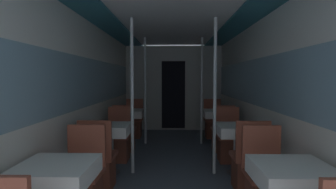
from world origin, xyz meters
TOP-DOWN VIEW (x-y plane):
  - wall_left at (-1.33, 2.80)m, footprint 0.05×8.40m
  - wall_right at (1.33, 2.80)m, footprint 0.05×8.40m
  - ceiling_panel at (0.00, 2.80)m, footprint 2.66×8.40m
  - bulkhead_far at (0.00, 5.98)m, footprint 2.60×0.09m
  - dining_table_left_0 at (-0.95, 0.85)m, footprint 0.59×0.59m
  - chair_left_far_0 at (-0.95, 1.44)m, footprint 0.41×0.41m
  - dining_table_left_1 at (-0.95, 2.64)m, footprint 0.59×0.59m
  - chair_left_near_1 at (-0.95, 2.05)m, footprint 0.41×0.41m
  - chair_left_far_1 at (-0.95, 3.23)m, footprint 0.41×0.41m
  - support_pole_left_1 at (-0.61, 2.64)m, footprint 0.05×0.05m
  - dining_table_left_2 at (-0.95, 4.43)m, footprint 0.59×0.59m
  - chair_left_near_2 at (-0.95, 3.84)m, footprint 0.41×0.41m
  - chair_left_far_2 at (-0.95, 5.02)m, footprint 0.41×0.41m
  - support_pole_left_2 at (-0.61, 4.43)m, footprint 0.05×0.05m
  - dining_table_right_0 at (0.95, 0.85)m, footprint 0.59×0.59m
  - chair_right_far_0 at (0.95, 1.44)m, footprint 0.41×0.41m
  - dining_table_right_1 at (0.95, 2.64)m, footprint 0.59×0.59m
  - chair_right_near_1 at (0.95, 2.05)m, footprint 0.41×0.41m
  - chair_right_far_1 at (0.95, 3.23)m, footprint 0.41×0.41m
  - support_pole_right_1 at (0.61, 2.64)m, footprint 0.05×0.05m
  - dining_table_right_2 at (0.95, 4.43)m, footprint 0.59×0.59m
  - chair_right_near_2 at (0.95, 3.84)m, footprint 0.41×0.41m
  - chair_right_far_2 at (0.95, 5.02)m, footprint 0.41×0.41m
  - support_pole_right_2 at (0.61, 4.43)m, footprint 0.05×0.05m

SIDE VIEW (x-z plane):
  - chair_left_far_0 at x=-0.95m, z-range -0.17..0.74m
  - chair_left_near_1 at x=-0.95m, z-range -0.17..0.74m
  - chair_left_far_1 at x=-0.95m, z-range -0.17..0.74m
  - chair_left_near_2 at x=-0.95m, z-range -0.17..0.74m
  - chair_left_far_2 at x=-0.95m, z-range -0.17..0.74m
  - chair_right_far_0 at x=0.95m, z-range -0.17..0.74m
  - chair_right_near_1 at x=0.95m, z-range -0.17..0.74m
  - chair_right_far_1 at x=0.95m, z-range -0.17..0.74m
  - chair_right_near_2 at x=0.95m, z-range -0.17..0.74m
  - chair_right_far_2 at x=0.95m, z-range -0.17..0.74m
  - dining_table_left_0 at x=-0.95m, z-range 0.24..0.98m
  - dining_table_left_1 at x=-0.95m, z-range 0.24..0.98m
  - dining_table_left_2 at x=-0.95m, z-range 0.24..0.98m
  - dining_table_right_0 at x=0.95m, z-range 0.24..0.98m
  - dining_table_right_1 at x=0.95m, z-range 0.24..0.98m
  - dining_table_right_2 at x=0.95m, z-range 0.24..0.98m
  - bulkhead_far at x=0.00m, z-range -0.01..2.29m
  - support_pole_left_1 at x=-0.61m, z-range 0.00..2.30m
  - support_pole_left_2 at x=-0.61m, z-range 0.00..2.30m
  - support_pole_right_1 at x=0.61m, z-range 0.00..2.30m
  - support_pole_right_2 at x=0.61m, z-range 0.00..2.30m
  - wall_left at x=-1.33m, z-range 0.03..2.33m
  - wall_right at x=1.33m, z-range 0.03..2.33m
  - ceiling_panel at x=0.00m, z-range 2.30..2.37m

